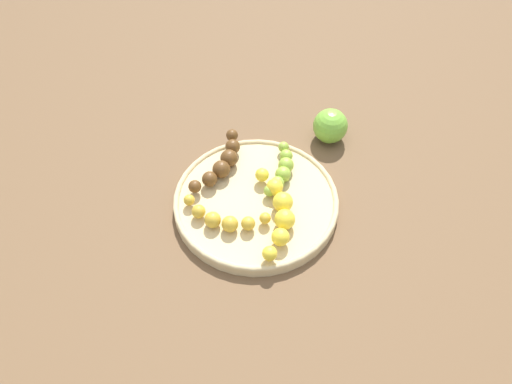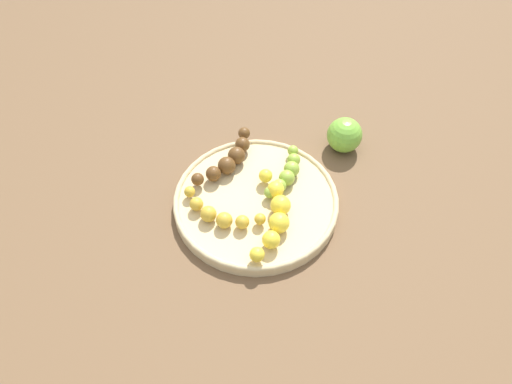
{
  "view_description": "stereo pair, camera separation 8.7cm",
  "coord_description": "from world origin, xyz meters",
  "px_view_note": "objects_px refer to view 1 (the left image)",
  "views": [
    {
      "loc": [
        0.5,
        0.23,
        0.72
      ],
      "look_at": [
        0.0,
        0.0,
        0.04
      ],
      "focal_mm": 35.4,
      "sensor_mm": 36.0,
      "label": 1
    },
    {
      "loc": [
        0.46,
        0.31,
        0.72
      ],
      "look_at": [
        0.0,
        0.0,
        0.04
      ],
      "focal_mm": 35.4,
      "sensor_mm": 36.0,
      "label": 2
    }
  ],
  "objects_px": {
    "banana_yellow": "(279,211)",
    "banana_green": "(282,169)",
    "banana_overripe": "(222,163)",
    "banana_spotted": "(223,218)",
    "fruit_bowl": "(256,201)",
    "apple_green": "(330,126)"
  },
  "relations": [
    {
      "from": "fruit_bowl",
      "to": "apple_green",
      "type": "relative_size",
      "value": 4.29
    },
    {
      "from": "fruit_bowl",
      "to": "banana_overripe",
      "type": "height_order",
      "value": "banana_overripe"
    },
    {
      "from": "banana_green",
      "to": "fruit_bowl",
      "type": "bearing_deg",
      "value": -114.98
    },
    {
      "from": "fruit_bowl",
      "to": "banana_spotted",
      "type": "distance_m",
      "value": 0.08
    },
    {
      "from": "banana_spotted",
      "to": "banana_overripe",
      "type": "distance_m",
      "value": 0.12
    },
    {
      "from": "banana_green",
      "to": "banana_overripe",
      "type": "distance_m",
      "value": 0.11
    },
    {
      "from": "banana_overripe",
      "to": "fruit_bowl",
      "type": "bearing_deg",
      "value": -23.13
    },
    {
      "from": "banana_overripe",
      "to": "banana_spotted",
      "type": "bearing_deg",
      "value": -61.33
    },
    {
      "from": "banana_yellow",
      "to": "apple_green",
      "type": "height_order",
      "value": "apple_green"
    },
    {
      "from": "banana_overripe",
      "to": "banana_green",
      "type": "bearing_deg",
      "value": 18.33
    },
    {
      "from": "banana_green",
      "to": "apple_green",
      "type": "relative_size",
      "value": 1.89
    },
    {
      "from": "banana_yellow",
      "to": "banana_overripe",
      "type": "distance_m",
      "value": 0.15
    },
    {
      "from": "banana_spotted",
      "to": "apple_green",
      "type": "height_order",
      "value": "apple_green"
    },
    {
      "from": "fruit_bowl",
      "to": "banana_yellow",
      "type": "distance_m",
      "value": 0.06
    },
    {
      "from": "fruit_bowl",
      "to": "banana_spotted",
      "type": "relative_size",
      "value": 1.9
    },
    {
      "from": "banana_spotted",
      "to": "banana_green",
      "type": "distance_m",
      "value": 0.15
    },
    {
      "from": "banana_green",
      "to": "apple_green",
      "type": "distance_m",
      "value": 0.15
    },
    {
      "from": "banana_yellow",
      "to": "banana_overripe",
      "type": "bearing_deg",
      "value": 128.12
    },
    {
      "from": "banana_overripe",
      "to": "banana_yellow",
      "type": "bearing_deg",
      "value": -22.32
    },
    {
      "from": "banana_spotted",
      "to": "apple_green",
      "type": "xyz_separation_m",
      "value": [
        -0.28,
        0.09,
        0.0
      ]
    },
    {
      "from": "banana_overripe",
      "to": "apple_green",
      "type": "bearing_deg",
      "value": 51.15
    },
    {
      "from": "banana_yellow",
      "to": "banana_green",
      "type": "bearing_deg",
      "value": 80.54
    }
  ]
}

